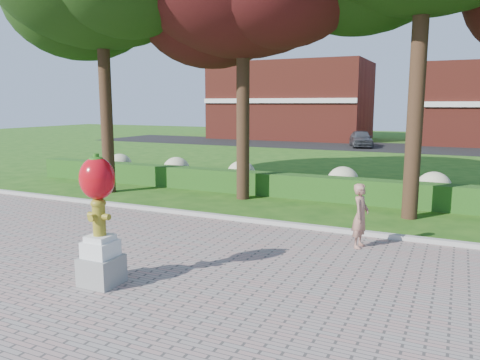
# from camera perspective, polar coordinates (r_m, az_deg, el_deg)

# --- Properties ---
(ground) EXTENTS (100.00, 100.00, 0.00)m
(ground) POSITION_cam_1_polar(r_m,az_deg,el_deg) (10.15, -3.73, -9.39)
(ground) COLOR #1F4E13
(ground) RESTS_ON ground
(walkway) EXTENTS (40.00, 14.00, 0.04)m
(walkway) POSITION_cam_1_polar(r_m,az_deg,el_deg) (7.19, -20.17, -17.99)
(walkway) COLOR gray
(walkway) RESTS_ON ground
(curb) EXTENTS (40.00, 0.18, 0.15)m
(curb) POSITION_cam_1_polar(r_m,az_deg,el_deg) (12.72, 2.84, -5.16)
(curb) COLOR #ADADA5
(curb) RESTS_ON ground
(lawn_hedge) EXTENTS (24.00, 0.70, 0.80)m
(lawn_hedge) POSITION_cam_1_polar(r_m,az_deg,el_deg) (16.34, 8.22, -0.84)
(lawn_hedge) COLOR #1D4513
(lawn_hedge) RESTS_ON ground
(hydrangea_row) EXTENTS (20.10, 1.10, 0.99)m
(hydrangea_row) POSITION_cam_1_polar(r_m,az_deg,el_deg) (17.12, 11.04, 0.05)
(hydrangea_row) COLOR #BABA8E
(hydrangea_row) RESTS_ON ground
(street) EXTENTS (50.00, 8.00, 0.02)m
(street) POSITION_cam_1_polar(r_m,az_deg,el_deg) (36.84, 17.89, 3.80)
(street) COLOR black
(street) RESTS_ON ground
(building_left) EXTENTS (14.00, 8.00, 7.00)m
(building_left) POSITION_cam_1_polar(r_m,az_deg,el_deg) (44.87, 6.24, 9.56)
(building_left) COLOR maroon
(building_left) RESTS_ON ground
(hydrant_sculpture) EXTENTS (0.69, 0.64, 2.36)m
(hydrant_sculpture) POSITION_cam_1_polar(r_m,az_deg,el_deg) (8.61, -16.82, -4.26)
(hydrant_sculpture) COLOR gray
(hydrant_sculpture) RESTS_ON walkway
(woman) EXTENTS (0.40, 0.56, 1.46)m
(woman) POSITION_cam_1_polar(r_m,az_deg,el_deg) (10.83, 14.49, -4.23)
(woman) COLOR #A16E5C
(woman) RESTS_ON walkway
(parked_car) EXTENTS (2.55, 4.01, 1.27)m
(parked_car) POSITION_cam_1_polar(r_m,az_deg,el_deg) (36.55, 14.53, 4.93)
(parked_car) COLOR #414449
(parked_car) RESTS_ON street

